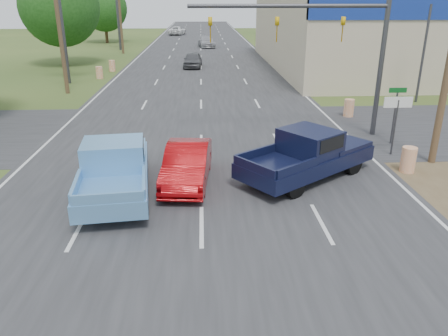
{
  "coord_description": "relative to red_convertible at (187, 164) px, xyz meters",
  "views": [
    {
      "loc": [
        0.1,
        -3.43,
        6.32
      ],
      "look_at": [
        0.74,
        9.43,
        1.3
      ],
      "focal_mm": 35.0,
      "sensor_mm": 36.0,
      "label": 1
    }
  ],
  "objects": [
    {
      "name": "main_road",
      "position": [
        0.5,
        28.65,
        -0.7
      ],
      "size": [
        15.0,
        180.0,
        0.02
      ],
      "primitive_type": "cube",
      "color": "#2D2D30",
      "rests_on": "ground"
    },
    {
      "name": "cross_road",
      "position": [
        0.5,
        6.65,
        -0.7
      ],
      "size": [
        120.0,
        10.0,
        0.02
      ],
      "primitive_type": "cube",
      "color": "#2D2D30",
      "rests_on": "ground"
    },
    {
      "name": "utility_pole_2",
      "position": [
        10.0,
        19.65,
        4.6
      ],
      "size": [
        2.0,
        0.28,
        10.0
      ],
      "color": "#4C3823",
      "rests_on": "ground"
    },
    {
      "name": "utility_pole_3",
      "position": [
        10.0,
        37.65,
        4.6
      ],
      "size": [
        2.0,
        0.28,
        10.0
      ],
      "color": "#4C3823",
      "rests_on": "ground"
    },
    {
      "name": "utility_pole_5",
      "position": [
        -9.0,
        16.65,
        4.6
      ],
      "size": [
        2.0,
        0.28,
        10.0
      ],
      "color": "#4C3823",
      "rests_on": "ground"
    },
    {
      "name": "utility_pole_6",
      "position": [
        -9.0,
        40.65,
        4.6
      ],
      "size": [
        2.0,
        0.28,
        10.0
      ],
      "color": "#4C3823",
      "rests_on": "ground"
    },
    {
      "name": "tree_1",
      "position": [
        -13.0,
        30.65,
        4.86
      ],
      "size": [
        7.56,
        7.56,
        9.36
      ],
      "color": "#422D19",
      "rests_on": "ground"
    },
    {
      "name": "tree_2",
      "position": [
        -13.7,
        54.65,
        4.24
      ],
      "size": [
        6.72,
        6.72,
        8.32
      ],
      "color": "#422D19",
      "rests_on": "ground"
    },
    {
      "name": "tree_5",
      "position": [
        30.5,
        83.65,
        5.17
      ],
      "size": [
        7.98,
        7.98,
        9.88
      ],
      "color": "#422D19",
      "rests_on": "ground"
    },
    {
      "name": "barrel_0",
      "position": [
        8.5,
        0.65,
        -0.21
      ],
      "size": [
        0.56,
        0.56,
        1.0
      ],
      "primitive_type": "cylinder",
      "color": "orange",
      "rests_on": "ground"
    },
    {
      "name": "barrel_1",
      "position": [
        8.9,
        9.15,
        -0.21
      ],
      "size": [
        0.56,
        0.56,
        1.0
      ],
      "primitive_type": "cylinder",
      "color": "orange",
      "rests_on": "ground"
    },
    {
      "name": "barrel_2",
      "position": [
        -8.0,
        22.65,
        -0.21
      ],
      "size": [
        0.56,
        0.56,
        1.0
      ],
      "primitive_type": "cylinder",
      "color": "orange",
      "rests_on": "ground"
    },
    {
      "name": "barrel_3",
      "position": [
        -7.7,
        26.65,
        -0.21
      ],
      "size": [
        0.56,
        0.56,
        1.0
      ],
      "primitive_type": "cylinder",
      "color": "orange",
      "rests_on": "ground"
    },
    {
      "name": "lane_sign",
      "position": [
        8.7,
        2.65,
        1.19
      ],
      "size": [
        1.2,
        0.08,
        2.52
      ],
      "color": "#3F3F44",
      "rests_on": "ground"
    },
    {
      "name": "street_name_sign",
      "position": [
        9.3,
        4.15,
        0.9
      ],
      "size": [
        0.8,
        0.08,
        2.61
      ],
      "color": "#3F3F44",
      "rests_on": "ground"
    },
    {
      "name": "signal_mast",
      "position": [
        6.32,
        5.65,
        4.09
      ],
      "size": [
        9.12,
        0.4,
        7.0
      ],
      "color": "#3F3F44",
      "rests_on": "ground"
    },
    {
      "name": "red_convertible",
      "position": [
        0.0,
        0.0,
        0.0
      ],
      "size": [
        1.88,
        4.44,
        1.43
      ],
      "primitive_type": "imported",
      "rotation": [
        0.0,
        0.0,
        -0.09
      ],
      "color": "#A0070A",
      "rests_on": "ground"
    },
    {
      "name": "blue_pickup",
      "position": [
        -2.44,
        -0.74,
        0.23
      ],
      "size": [
        2.82,
        5.87,
        1.88
      ],
      "rotation": [
        0.0,
        0.0,
        0.12
      ],
      "color": "black",
      "rests_on": "ground"
    },
    {
      "name": "navy_pickup",
      "position": [
        4.54,
        0.36,
        0.22
      ],
      "size": [
        5.72,
        5.06,
        1.84
      ],
      "rotation": [
        0.0,
        0.0,
        -0.92
      ],
      "color": "black",
      "rests_on": "ground"
    },
    {
      "name": "distant_car_grey",
      "position": [
        -0.28,
        28.69,
        0.01
      ],
      "size": [
        1.9,
        4.31,
        1.44
      ],
      "primitive_type": "imported",
      "rotation": [
        0.0,
        0.0,
        -0.05
      ],
      "color": "#505054",
      "rests_on": "ground"
    },
    {
      "name": "distant_car_silver",
      "position": [
        1.3,
        47.47,
        0.01
      ],
      "size": [
        2.58,
        5.17,
        1.44
      ],
      "primitive_type": "imported",
      "rotation": [
        0.0,
        0.0,
        0.12
      ],
      "color": "#A6A5AA",
      "rests_on": "ground"
    },
    {
      "name": "distant_car_white",
      "position": [
        -3.81,
        69.53,
        0.02
      ],
      "size": [
        3.26,
        5.63,
        1.47
      ],
      "primitive_type": "imported",
      "rotation": [
        0.0,
        0.0,
        2.98
      ],
      "color": "white",
      "rests_on": "ground"
    }
  ]
}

